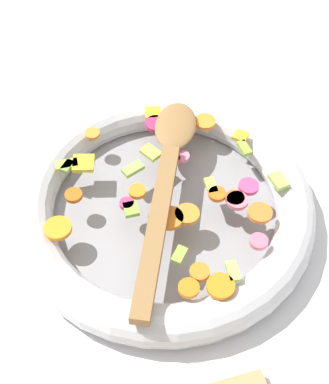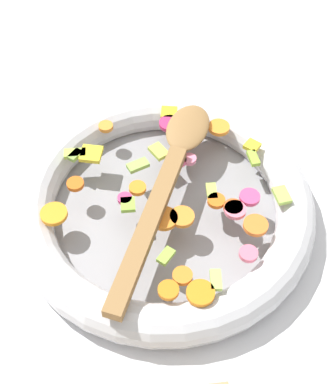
{
  "view_description": "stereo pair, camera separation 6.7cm",
  "coord_description": "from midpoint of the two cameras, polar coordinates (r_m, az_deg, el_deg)",
  "views": [
    {
      "loc": [
        -0.11,
        -0.4,
        0.58
      ],
      "look_at": [
        0.0,
        0.0,
        0.05
      ],
      "focal_mm": 50.0,
      "sensor_mm": 36.0,
      "label": 1
    },
    {
      "loc": [
        -0.05,
        -0.41,
        0.58
      ],
      "look_at": [
        0.0,
        0.0,
        0.05
      ],
      "focal_mm": 50.0,
      "sensor_mm": 36.0,
      "label": 2
    }
  ],
  "objects": [
    {
      "name": "wooden_spoon",
      "position": [
        0.67,
        -2.61,
        1.81
      ],
      "size": [
        0.17,
        0.32,
        0.01
      ],
      "color": "olive",
      "rests_on": "chopped_vegetables"
    },
    {
      "name": "ground_plane",
      "position": [
        0.71,
        -2.7,
        -2.67
      ],
      "size": [
        4.0,
        4.0,
        0.0
      ],
      "primitive_type": "plane",
      "color": "silver"
    },
    {
      "name": "chopped_vegetables",
      "position": [
        0.67,
        -1.63,
        0.08
      ],
      "size": [
        0.31,
        0.32,
        0.01
      ],
      "color": "orange",
      "rests_on": "skillet"
    },
    {
      "name": "skillet",
      "position": [
        0.69,
        -2.77,
        -1.61
      ],
      "size": [
        0.39,
        0.39,
        0.05
      ],
      "color": "gray",
      "rests_on": "ground_plane"
    }
  ]
}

